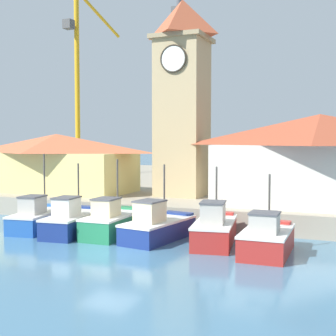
{
  "coord_description": "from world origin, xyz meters",
  "views": [
    {
      "loc": [
        11.21,
        -19.3,
        5.38
      ],
      "look_at": [
        -0.49,
        8.42,
        3.5
      ],
      "focal_mm": 50.0,
      "sensor_mm": 36.0,
      "label": 1
    }
  ],
  "objects_px": {
    "fishing_boat_left_inner": "(113,222)",
    "fishing_boat_mid_right": "(267,239)",
    "port_crane_far": "(179,103)",
    "warehouse_left": "(57,162)",
    "dock_worker_near_tower": "(230,193)",
    "fishing_boat_left_outer": "(73,221)",
    "warehouse_right": "(319,159)",
    "fishing_boat_far_left": "(39,218)",
    "port_crane_near": "(79,105)",
    "fishing_boat_mid_left": "(157,226)",
    "fishing_boat_center": "(215,229)",
    "clock_tower": "(182,94)"
  },
  "relations": [
    {
      "from": "fishing_boat_left_inner",
      "to": "fishing_boat_mid_right",
      "type": "bearing_deg",
      "value": -5.3
    },
    {
      "from": "port_crane_far",
      "to": "warehouse_left",
      "type": "bearing_deg",
      "value": -105.31
    },
    {
      "from": "warehouse_left",
      "to": "dock_worker_near_tower",
      "type": "relative_size",
      "value": 7.57
    },
    {
      "from": "fishing_boat_left_inner",
      "to": "fishing_boat_left_outer",
      "type": "bearing_deg",
      "value": -169.56
    },
    {
      "from": "warehouse_left",
      "to": "warehouse_right",
      "type": "relative_size",
      "value": 0.97
    },
    {
      "from": "fishing_boat_left_outer",
      "to": "fishing_boat_far_left",
      "type": "bearing_deg",
      "value": 173.36
    },
    {
      "from": "port_crane_near",
      "to": "warehouse_right",
      "type": "bearing_deg",
      "value": -29.2
    },
    {
      "from": "fishing_boat_left_inner",
      "to": "port_crane_near",
      "type": "distance_m",
      "value": 30.4
    },
    {
      "from": "dock_worker_near_tower",
      "to": "fishing_boat_mid_right",
      "type": "bearing_deg",
      "value": -59.39
    },
    {
      "from": "fishing_boat_mid_right",
      "to": "fishing_boat_mid_left",
      "type": "bearing_deg",
      "value": 172.34
    },
    {
      "from": "fishing_boat_mid_right",
      "to": "port_crane_far",
      "type": "bearing_deg",
      "value": 119.9
    },
    {
      "from": "port_crane_near",
      "to": "fishing_boat_center",
      "type": "bearing_deg",
      "value": -44.58
    },
    {
      "from": "fishing_boat_left_inner",
      "to": "clock_tower",
      "type": "distance_m",
      "value": 12.01
    },
    {
      "from": "fishing_boat_center",
      "to": "fishing_boat_left_inner",
      "type": "bearing_deg",
      "value": -178.02
    },
    {
      "from": "warehouse_left",
      "to": "clock_tower",
      "type": "bearing_deg",
      "value": 6.91
    },
    {
      "from": "fishing_boat_mid_left",
      "to": "dock_worker_near_tower",
      "type": "relative_size",
      "value": 3.11
    },
    {
      "from": "fishing_boat_center",
      "to": "fishing_boat_mid_right",
      "type": "height_order",
      "value": "fishing_boat_center"
    },
    {
      "from": "port_crane_far",
      "to": "dock_worker_near_tower",
      "type": "relative_size",
      "value": 12.14
    },
    {
      "from": "clock_tower",
      "to": "warehouse_left",
      "type": "bearing_deg",
      "value": -173.09
    },
    {
      "from": "fishing_boat_mid_right",
      "to": "dock_worker_near_tower",
      "type": "distance_m",
      "value": 6.73
    },
    {
      "from": "fishing_boat_mid_left",
      "to": "port_crane_near",
      "type": "bearing_deg",
      "value": 131.12
    },
    {
      "from": "dock_worker_near_tower",
      "to": "clock_tower",
      "type": "bearing_deg",
      "value": 138.2
    },
    {
      "from": "fishing_boat_far_left",
      "to": "warehouse_right",
      "type": "relative_size",
      "value": 0.4
    },
    {
      "from": "fishing_boat_center",
      "to": "dock_worker_near_tower",
      "type": "height_order",
      "value": "fishing_boat_center"
    },
    {
      "from": "warehouse_left",
      "to": "port_crane_near",
      "type": "relative_size",
      "value": 0.58
    },
    {
      "from": "warehouse_left",
      "to": "fishing_boat_mid_left",
      "type": "bearing_deg",
      "value": -32.8
    },
    {
      "from": "fishing_boat_center",
      "to": "clock_tower",
      "type": "xyz_separation_m",
      "value": [
        -5.21,
        8.87,
        7.84
      ]
    },
    {
      "from": "warehouse_right",
      "to": "port_crane_near",
      "type": "distance_m",
      "value": 32.29
    },
    {
      "from": "fishing_boat_center",
      "to": "port_crane_far",
      "type": "bearing_deg",
      "value": 115.51
    },
    {
      "from": "fishing_boat_left_inner",
      "to": "fishing_boat_mid_left",
      "type": "distance_m",
      "value": 2.74
    },
    {
      "from": "fishing_boat_center",
      "to": "fishing_boat_mid_right",
      "type": "relative_size",
      "value": 1.15
    },
    {
      "from": "fishing_boat_left_outer",
      "to": "fishing_boat_center",
      "type": "height_order",
      "value": "fishing_boat_left_outer"
    },
    {
      "from": "warehouse_left",
      "to": "warehouse_right",
      "type": "xyz_separation_m",
      "value": [
        19.68,
        -0.11,
        0.58
      ]
    },
    {
      "from": "fishing_boat_left_outer",
      "to": "fishing_boat_mid_left",
      "type": "relative_size",
      "value": 1.0
    },
    {
      "from": "fishing_boat_left_outer",
      "to": "fishing_boat_mid_left",
      "type": "xyz_separation_m",
      "value": [
        5.03,
        0.42,
        -0.02
      ]
    },
    {
      "from": "fishing_boat_left_outer",
      "to": "warehouse_left",
      "type": "height_order",
      "value": "warehouse_left"
    },
    {
      "from": "fishing_boat_left_outer",
      "to": "fishing_boat_mid_left",
      "type": "distance_m",
      "value": 5.05
    },
    {
      "from": "dock_worker_near_tower",
      "to": "port_crane_near",
      "type": "bearing_deg",
      "value": 141.21
    },
    {
      "from": "warehouse_right",
      "to": "fishing_boat_center",
      "type": "bearing_deg",
      "value": -120.24
    },
    {
      "from": "fishing_boat_left_inner",
      "to": "warehouse_left",
      "type": "distance_m",
      "value": 12.6
    },
    {
      "from": "fishing_boat_mid_right",
      "to": "dock_worker_near_tower",
      "type": "relative_size",
      "value": 2.66
    },
    {
      "from": "warehouse_right",
      "to": "port_crane_near",
      "type": "relative_size",
      "value": 0.6
    },
    {
      "from": "clock_tower",
      "to": "warehouse_left",
      "type": "relative_size",
      "value": 1.27
    },
    {
      "from": "fishing_boat_center",
      "to": "warehouse_right",
      "type": "height_order",
      "value": "warehouse_right"
    },
    {
      "from": "fishing_boat_left_outer",
      "to": "clock_tower",
      "type": "distance_m",
      "value": 12.68
    },
    {
      "from": "fishing_boat_mid_left",
      "to": "fishing_boat_center",
      "type": "height_order",
      "value": "fishing_boat_mid_left"
    },
    {
      "from": "fishing_boat_mid_right",
      "to": "port_crane_near",
      "type": "height_order",
      "value": "port_crane_near"
    },
    {
      "from": "fishing_boat_mid_right",
      "to": "clock_tower",
      "type": "bearing_deg",
      "value": 129.22
    },
    {
      "from": "fishing_boat_left_inner",
      "to": "dock_worker_near_tower",
      "type": "height_order",
      "value": "fishing_boat_left_inner"
    },
    {
      "from": "clock_tower",
      "to": "dock_worker_near_tower",
      "type": "xyz_separation_m",
      "value": [
        4.7,
        -4.21,
        -6.51
      ]
    }
  ]
}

